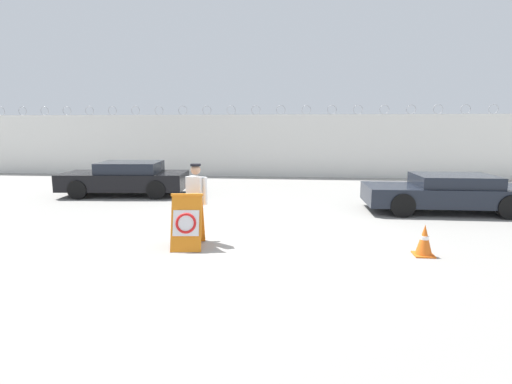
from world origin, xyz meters
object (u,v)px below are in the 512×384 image
(parked_car_front_coupe, at_px, (126,178))
(barricade_sign, at_px, (187,221))
(traffic_cone_mid, at_px, (424,240))
(traffic_cone_near, at_px, (181,216))
(parked_car_far_side, at_px, (446,192))
(security_guard, at_px, (196,198))

(parked_car_front_coupe, bearing_deg, barricade_sign, 117.87)
(barricade_sign, distance_m, traffic_cone_mid, 4.85)
(traffic_cone_near, xyz_separation_m, traffic_cone_mid, (5.41, -1.50, -0.03))
(barricade_sign, bearing_deg, traffic_cone_near, 104.85)
(traffic_cone_near, distance_m, parked_car_far_side, 7.86)
(traffic_cone_mid, distance_m, parked_car_front_coupe, 10.85)
(traffic_cone_near, bearing_deg, traffic_cone_mid, -15.47)
(barricade_sign, xyz_separation_m, parked_car_far_side, (6.75, 4.30, 0.02))
(parked_car_far_side, bearing_deg, barricade_sign, 31.48)
(traffic_cone_mid, relative_size, parked_car_far_side, 0.14)
(security_guard, distance_m, parked_car_front_coupe, 6.92)
(traffic_cone_near, distance_m, traffic_cone_mid, 5.62)
(security_guard, bearing_deg, traffic_cone_near, -27.28)
(parked_car_far_side, bearing_deg, parked_car_front_coupe, -10.73)
(traffic_cone_mid, bearing_deg, barricade_sign, 179.58)
(barricade_sign, relative_size, parked_car_front_coupe, 0.25)
(traffic_cone_mid, bearing_deg, parked_car_front_coupe, 145.22)
(parked_car_front_coupe, xyz_separation_m, parked_car_far_side, (10.82, -1.85, -0.04))
(traffic_cone_mid, distance_m, parked_car_far_side, 4.75)
(traffic_cone_near, relative_size, parked_car_front_coupe, 0.15)
(traffic_cone_near, bearing_deg, security_guard, -54.03)
(traffic_cone_mid, bearing_deg, security_guard, 172.41)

